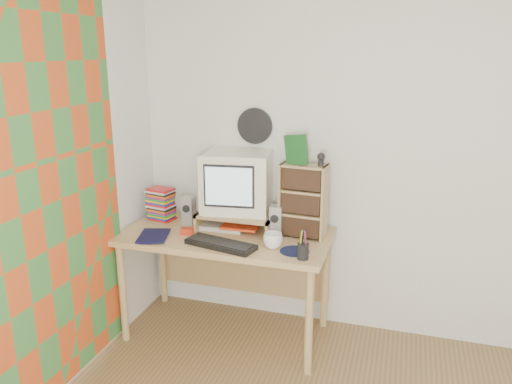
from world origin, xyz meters
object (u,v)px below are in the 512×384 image
Objects in this scene: desk at (229,249)px; mug at (273,240)px; keyboard at (221,244)px; dvd_stack at (161,203)px; diary at (140,234)px; cd_rack at (303,201)px; crt_monitor at (237,182)px.

mug reaches higher than desk.
dvd_stack reaches higher than keyboard.
diary is at bearing -150.05° from desk.
mug is (-0.14, -0.25, -0.20)m from cd_rack.
mug is 0.89m from diary.
desk is 11.53× the size of mug.
crt_monitor is 1.73× the size of dvd_stack.
mug is (0.32, 0.08, 0.03)m from keyboard.
keyboard is 0.33m from mug.
desk is at bearing 113.12° from keyboard.
cd_rack is at bearing 48.44° from keyboard.
crt_monitor is 0.74m from diary.
diary is (-0.57, -0.01, 0.01)m from keyboard.
crt_monitor is 0.94× the size of keyboard.
crt_monitor is at bearing 105.14° from keyboard.
dvd_stack is at bearing 161.42° from keyboard.
crt_monitor reaches higher than keyboard.
diary reaches higher than keyboard.
dvd_stack is at bearing 172.12° from desk.
crt_monitor reaches higher than desk.
crt_monitor is at bearing 178.62° from cd_rack.
crt_monitor is (0.04, 0.09, 0.46)m from desk.
dvd_stack is 1.11× the size of diary.
desk is 3.07× the size of keyboard.
keyboard is 3.76× the size of mug.
mug reaches higher than keyboard.
cd_rack is at bearing 4.25° from desk.
crt_monitor reaches higher than diary.
keyboard is 0.93× the size of cd_rack.
dvd_stack is 0.39m from diary.
desk is 2.86× the size of cd_rack.
mug is at bearing -5.69° from dvd_stack.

